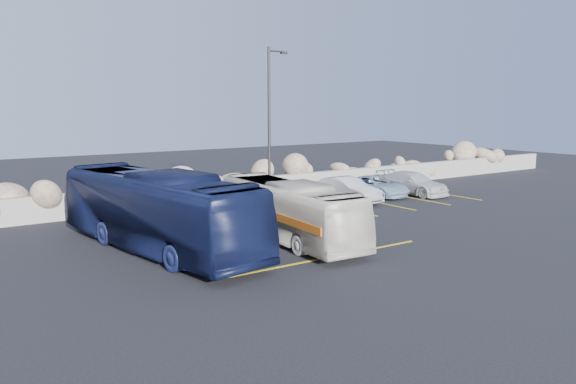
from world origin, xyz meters
TOP-DOWN VIEW (x-y plane):
  - ground at (0.00, 0.00)m, footprint 90.00×90.00m
  - seawall at (0.00, 12.00)m, footprint 60.00×0.40m
  - riprap_pile at (0.00, 13.20)m, footprint 54.00×2.80m
  - parking_lines at (4.64, 5.57)m, footprint 18.16×9.36m
  - lamppost at (2.56, 9.50)m, footprint 1.14×0.18m
  - vintage_bus at (-0.75, 3.11)m, footprint 2.53×8.41m
  - tour_coach at (-5.49, 4.49)m, footprint 3.97×10.60m
  - car_a at (2.43, 8.26)m, footprint 2.08×4.41m
  - car_b at (6.56, 8.18)m, footprint 1.79×4.21m
  - car_c at (11.52, 8.12)m, footprint 2.09×4.58m
  - car_d at (9.26, 8.82)m, footprint 2.28×4.31m

SIDE VIEW (x-z plane):
  - ground at x=0.00m, z-range 0.00..0.00m
  - parking_lines at x=4.64m, z-range 0.00..0.01m
  - car_d at x=9.26m, z-range 0.00..1.15m
  - seawall at x=0.00m, z-range 0.00..1.20m
  - car_c at x=11.52m, z-range 0.00..1.30m
  - car_b at x=6.56m, z-range 0.00..1.35m
  - car_a at x=2.43m, z-range 0.00..1.46m
  - vintage_bus at x=-0.75m, z-range 0.00..2.31m
  - riprap_pile at x=0.00m, z-range 0.00..2.60m
  - tour_coach at x=-5.49m, z-range 0.00..2.88m
  - lamppost at x=2.56m, z-range 0.30..8.30m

